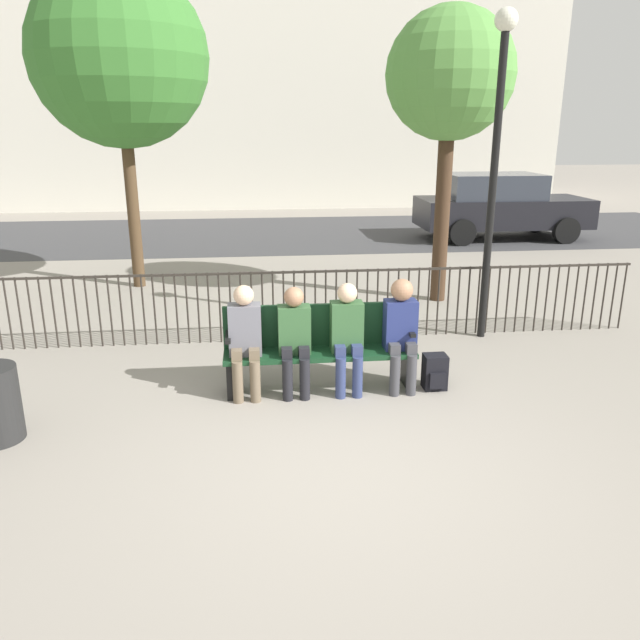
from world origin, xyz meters
name	(u,v)px	position (x,y,z in m)	size (l,w,h in m)	color
ground_plane	(341,468)	(0.00, 0.00, 0.00)	(80.00, 80.00, 0.00)	gray
park_bench	(319,344)	(0.00, 1.73, 0.50)	(2.05, 0.45, 0.92)	#14381E
seated_person_0	(245,335)	(-0.79, 1.60, 0.68)	(0.34, 0.39, 1.20)	brown
seated_person_1	(295,335)	(-0.27, 1.60, 0.66)	(0.34, 0.39, 1.17)	black
seated_person_2	(347,332)	(0.28, 1.60, 0.67)	(0.34, 0.39, 1.20)	navy
seated_person_3	(401,328)	(0.87, 1.60, 0.70)	(0.34, 0.39, 1.23)	#3D3D42
backpack	(435,372)	(1.25, 1.55, 0.19)	(0.25, 0.25, 0.39)	black
fence_railing	(305,299)	(-0.02, 3.36, 0.56)	(9.01, 0.03, 0.95)	#2D2823
tree_0	(450,77)	(2.33, 5.12, 3.45)	(1.95, 1.95, 4.47)	#422D1E
tree_1	(120,58)	(-2.74, 6.60, 3.81)	(2.89, 2.89, 5.26)	#4C3823
lamp_post	(497,133)	(2.39, 3.22, 2.67)	(0.28, 0.28, 4.10)	black
street_surface	(279,233)	(0.00, 12.00, 0.00)	(24.00, 6.00, 0.01)	#3D3D3F
parked_car_0	(499,205)	(5.50, 10.65, 0.84)	(4.20, 1.94, 1.62)	black
building_facade	(266,23)	(0.00, 20.00, 6.27)	(20.00, 6.00, 12.55)	beige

